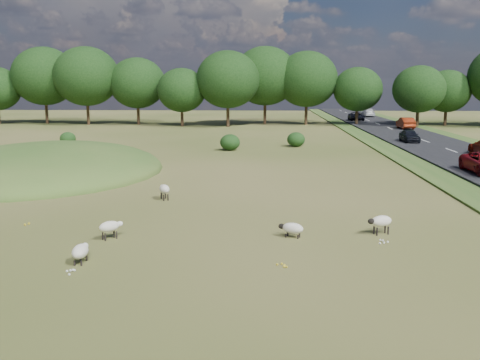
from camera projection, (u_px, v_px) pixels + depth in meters
name	position (u px, v px, depth m)	size (l,w,h in m)	color
ground	(225.00, 158.00, 44.83)	(160.00, 160.00, 0.00)	#384C18
mound	(47.00, 172.00, 37.53)	(16.00, 20.00, 4.00)	#33561E
road	(431.00, 144.00, 53.71)	(8.00, 150.00, 0.25)	black
treeline	(236.00, 81.00, 78.55)	(96.28, 14.66, 11.70)	black
shrubs	(210.00, 140.00, 51.75)	(24.74, 5.61, 1.52)	black
sheep_0	(164.00, 189.00, 28.54)	(0.84, 1.17, 0.82)	beige
sheep_1	(381.00, 221.00, 21.93)	(1.15, 0.79, 0.80)	beige
sheep_2	(110.00, 227.00, 21.27)	(0.97, 0.94, 0.74)	beige
sheep_3	(292.00, 228.00, 21.53)	(1.10, 0.75, 0.61)	beige
sheep_4	(80.00, 251.00, 18.47)	(0.51, 1.14, 0.66)	beige
car_1	(368.00, 113.00, 96.90)	(1.99, 4.90, 1.42)	silver
car_2	(406.00, 123.00, 70.71)	(1.57, 4.49, 1.48)	maroon
car_3	(356.00, 116.00, 86.83)	(2.15, 4.67, 1.30)	black
car_4	(409.00, 136.00, 54.65)	(1.51, 3.77, 1.28)	black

